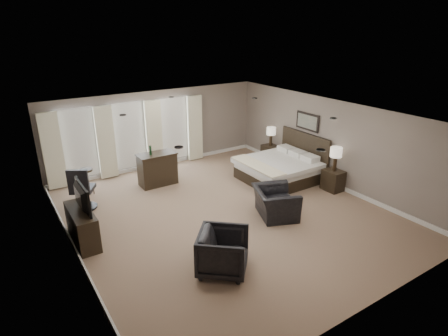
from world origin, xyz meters
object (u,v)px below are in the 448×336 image
bar_counter (157,169)px  nightstand_near (333,180)px  bed (278,160)px  armchair_near (275,198)px  nightstand_far (270,154)px  lamp_far (271,137)px  tv (79,208)px  bar_stool_left (88,181)px  desk_chair (83,188)px  bar_stool_right (164,170)px  lamp_near (335,159)px  dresser (82,226)px  armchair_far (223,250)px

bar_counter → nightstand_near: bearing=-37.7°
bed → armchair_near: (-1.59, -1.74, -0.19)m
nightstand_far → bar_counter: size_ratio=0.53×
lamp_far → bar_counter: size_ratio=0.58×
bed → tv: 6.04m
nightstand_far → bar_stool_left: bearing=172.5°
nightstand_far → desk_chair: (-6.48, -0.10, 0.30)m
nightstand_far → bar_stool_left: (-6.15, 0.81, 0.08)m
bed → bar_counter: bed is taller
nightstand_near → nightstand_far: nightstand_near is taller
bar_counter → bar_stool_right: (0.21, 0.02, -0.08)m
bed → lamp_near: size_ratio=3.06×
nightstand_far → bed: bearing=-121.5°
dresser → tv: bearing=0.0°
bar_stool_right → desk_chair: bearing=-169.9°
armchair_far → bar_stool_right: armchair_far is taller
bed → nightstand_near: 1.74m
lamp_far → bar_stool_left: bearing=172.5°
nightstand_near → nightstand_far: bearing=90.0°
dresser → bar_counter: bearing=37.5°
armchair_near → lamp_far: bearing=-16.1°
nightstand_far → bar_stool_left: size_ratio=0.80×
lamp_near → bar_stool_right: size_ratio=0.84×
nightstand_far → nightstand_near: bearing=-90.0°
bed → desk_chair: bed is taller
bed → bar_counter: 3.74m
bed → armchair_far: 4.95m
tv → armchair_near: 4.67m
lamp_near → tv: bearing=170.8°
dresser → bar_stool_left: 2.70m
lamp_near → bar_stool_left: size_ratio=0.93×
nightstand_near → bar_stool_left: bar_stool_left is taller
bar_stool_right → desk_chair: (-2.51, -0.45, 0.18)m
nightstand_near → armchair_far: 5.08m
nightstand_near → desk_chair: (-6.48, 2.80, 0.29)m
nightstand_near → armchair_far: armchair_far is taller
desk_chair → bar_stool_right: bearing=-138.9°
nightstand_near → bar_counter: (-4.17, 3.23, 0.19)m
nightstand_far → lamp_near: lamp_near is taller
dresser → tv: 0.47m
lamp_far → tv: lamp_far is taller
lamp_far → bar_stool_right: size_ratio=0.79×
bar_stool_left → bar_stool_right: size_ratio=0.90×
nightstand_far → desk_chair: desk_chair is taller
bed → tv: size_ratio=2.03×
lamp_near → bar_counter: lamp_near is taller
armchair_near → bar_stool_right: size_ratio=1.35×
armchair_far → desk_chair: (-1.62, 4.31, 0.12)m
nightstand_far → armchair_far: size_ratio=0.63×
lamp_far → nightstand_far: bearing=0.0°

